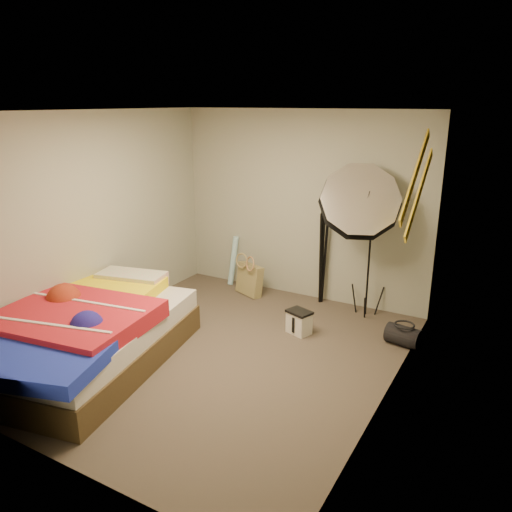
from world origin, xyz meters
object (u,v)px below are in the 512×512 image
Objects in this scene: duffel_bag at (403,336)px; bed at (83,333)px; tote_bag at (250,280)px; wrapping_roll at (233,261)px; camera_case at (299,323)px; photo_umbrella at (360,204)px; camera_tripod at (322,248)px.

bed is (-2.77, -2.00, 0.22)m from duffel_bag.
duffel_bag is (2.25, -0.49, -0.10)m from tote_bag.
tote_bag is 1.16× the size of duffel_bag.
tote_bag is 0.51m from wrapping_roll.
camera_case is 2.37m from bed.
wrapping_roll reaches higher than tote_bag.
wrapping_roll is 2.24m from photo_umbrella.
bed is 1.98× the size of camera_tripod.
photo_umbrella is 0.91m from camera_tripod.
camera_case is 0.10× the size of bed.
bed is 3.13m from camera_tripod.
camera_tripod reaches higher than tote_bag.
duffel_bag is (2.67, -0.74, -0.24)m from wrapping_roll.
tote_bag is at bearing 178.26° from photo_umbrella.
photo_umbrella is (1.52, -0.05, 1.23)m from tote_bag.
duffel_bag is (1.13, 0.29, -0.02)m from camera_case.
wrapping_roll is at bearing 171.87° from tote_bag.
photo_umbrella reaches higher than duffel_bag.
bed reaches higher than tote_bag.
wrapping_roll is 1.93× the size of duffel_bag.
duffel_bag is at bearing -29.39° from camera_tripod.
tote_bag reaches higher than duffel_bag.
duffel_bag is 1.58m from photo_umbrella.
camera_tripod reaches higher than duffel_bag.
camera_tripod is (1.39, -0.02, 0.40)m from wrapping_roll.
camera_tripod is (0.97, 0.22, 0.55)m from tote_bag.
wrapping_roll is 0.54× the size of camera_tripod.
bed is at bearing -92.10° from wrapping_roll.
camera_tripod is at bearing 117.49° from camera_case.
photo_umbrella is (1.94, -0.29, 1.09)m from wrapping_roll.
duffel_bag is 3.42m from bed.
camera_case is 1.17m from duffel_bag.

